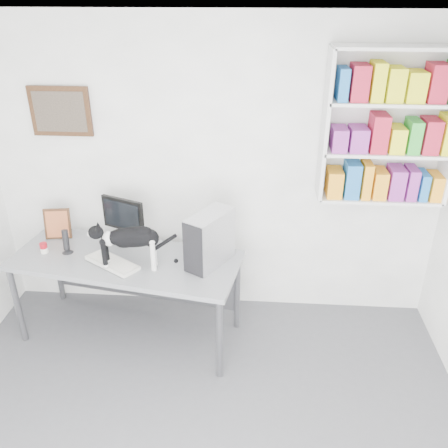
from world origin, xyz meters
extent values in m
cube|color=white|center=(0.00, 0.00, 2.70)|extent=(4.00, 4.00, 0.01)
cube|color=white|center=(0.00, 2.00, 1.35)|extent=(4.00, 0.01, 2.70)
cube|color=silver|center=(1.40, 1.85, 1.85)|extent=(1.03, 0.28, 1.24)
cube|color=#4B3018|center=(-1.30, 1.97, 1.90)|extent=(0.52, 0.04, 0.42)
cube|color=gray|center=(-0.72, 1.44, 0.40)|extent=(2.02, 1.06, 0.80)
cube|color=black|center=(-0.77, 1.71, 1.02)|extent=(0.46, 0.34, 0.44)
cube|color=beige|center=(-0.79, 1.33, 0.82)|extent=(0.50, 0.41, 0.04)
cube|color=silver|center=(0.01, 1.43, 1.02)|extent=(0.40, 0.49, 0.45)
cylinder|color=black|center=(-1.23, 1.50, 0.91)|extent=(0.11, 0.11, 0.22)
cube|color=#4B3018|center=(-1.40, 1.76, 0.94)|extent=(0.24, 0.13, 0.29)
cylinder|color=#AF0F1A|center=(-1.43, 1.48, 0.85)|extent=(0.08, 0.08, 0.09)
camera|label=1|loc=(0.37, -1.90, 2.89)|focal=38.00mm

